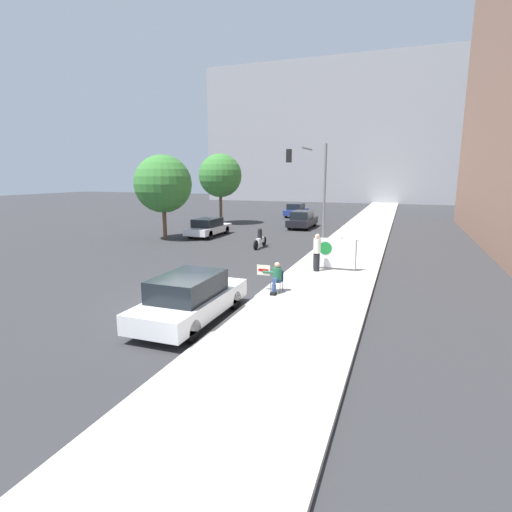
{
  "coord_description": "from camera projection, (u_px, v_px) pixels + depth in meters",
  "views": [
    {
      "loc": [
        7.15,
        -12.24,
        4.57
      ],
      "look_at": [
        1.04,
        4.26,
        1.0
      ],
      "focal_mm": 28.0,
      "sensor_mm": 36.0,
      "label": 1
    }
  ],
  "objects": [
    {
      "name": "ground_plane",
      "position": [
        189.0,
        303.0,
        14.59
      ],
      "size": [
        160.0,
        160.0,
        0.0
      ],
      "primitive_type": "plane",
      "color": "#303033"
    },
    {
      "name": "sidewalk_curb",
      "position": [
        355.0,
        243.0,
        26.94
      ],
      "size": [
        4.08,
        90.0,
        0.15
      ],
      "primitive_type": "cube",
      "color": "#B7B2A8",
      "rests_on": "ground_plane"
    },
    {
      "name": "building_backdrop_far",
      "position": [
        355.0,
        134.0,
        70.76
      ],
      "size": [
        52.0,
        12.0,
        23.61
      ],
      "color": "#99999E",
      "rests_on": "ground_plane"
    },
    {
      "name": "seated_protester",
      "position": [
        276.0,
        276.0,
        15.27
      ],
      "size": [
        1.0,
        0.77,
        1.17
      ],
      "rotation": [
        0.0,
        0.0,
        0.24
      ],
      "color": "#474C56",
      "rests_on": "sidewalk_curb"
    },
    {
      "name": "pedestrian_behind",
      "position": [
        317.0,
        252.0,
        18.61
      ],
      "size": [
        0.34,
        0.34,
        1.77
      ],
      "rotation": [
        0.0,
        0.0,
        4.02
      ],
      "color": "black",
      "rests_on": "sidewalk_curb"
    },
    {
      "name": "protest_banner",
      "position": [
        334.0,
        253.0,
        18.89
      ],
      "size": [
        2.04,
        0.06,
        1.51
      ],
      "color": "slate",
      "rests_on": "sidewalk_curb"
    },
    {
      "name": "traffic_light_pole",
      "position": [
        312.0,
        178.0,
        25.56
      ],
      "size": [
        2.64,
        2.41,
        6.38
      ],
      "color": "slate",
      "rests_on": "sidewalk_curb"
    },
    {
      "name": "parked_car_curbside",
      "position": [
        190.0,
        298.0,
        12.6
      ],
      "size": [
        1.89,
        4.78,
        1.54
      ],
      "color": "white",
      "rests_on": "ground_plane"
    },
    {
      "name": "car_on_road_nearest",
      "position": [
        208.0,
        227.0,
        30.48
      ],
      "size": [
        1.81,
        4.71,
        1.37
      ],
      "color": "silver",
      "rests_on": "ground_plane"
    },
    {
      "name": "car_on_road_midblock",
      "position": [
        302.0,
        220.0,
        35.15
      ],
      "size": [
        1.82,
        4.64,
        1.52
      ],
      "color": "black",
      "rests_on": "ground_plane"
    },
    {
      "name": "car_on_road_distant",
      "position": [
        296.0,
        210.0,
        44.91
      ],
      "size": [
        1.75,
        4.75,
        1.5
      ],
      "color": "navy",
      "rests_on": "ground_plane"
    },
    {
      "name": "motorcycle_on_road",
      "position": [
        260.0,
        239.0,
        25.56
      ],
      "size": [
        0.28,
        2.19,
        1.27
      ],
      "color": "silver",
      "rests_on": "ground_plane"
    },
    {
      "name": "street_tree_near_curb",
      "position": [
        163.0,
        184.0,
        28.4
      ],
      "size": [
        4.09,
        4.09,
        6.02
      ],
      "color": "brown",
      "rests_on": "ground_plane"
    },
    {
      "name": "street_tree_midblock",
      "position": [
        220.0,
        176.0,
        37.47
      ],
      "size": [
        4.04,
        4.04,
        6.58
      ],
      "color": "brown",
      "rests_on": "ground_plane"
    }
  ]
}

